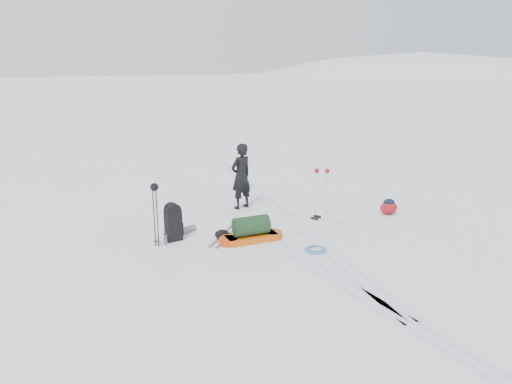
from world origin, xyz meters
TOP-DOWN VIEW (x-y plane):
  - ground at (0.00, 0.00)m, footprint 200.00×200.00m
  - snow_hill_backdrop at (62.69, 84.02)m, footprint 359.50×192.00m
  - ski_tracks at (0.61, 0.88)m, footprint 3.38×17.97m
  - skier at (0.48, 1.79)m, footprint 0.75×0.60m
  - pulk_sled at (-0.34, -0.60)m, footprint 1.52×0.53m
  - expedition_rucksack at (-1.83, 0.23)m, footprint 0.86×0.67m
  - ski_poles_black at (-2.31, 0.01)m, footprint 0.17×0.17m
  - ski_poles_silver at (2.13, 0.39)m, footprint 0.35×0.27m
  - touring_skis_grey at (-0.73, -0.04)m, footprint 1.26×1.36m
  - touring_skis_white at (1.80, 0.10)m, footprint 1.31×1.65m
  - rope_coil at (0.66, -1.72)m, footprint 0.64×0.64m
  - small_daypack at (3.73, -0.36)m, footprint 0.49×0.37m
  - thermos_pair at (-2.10, 0.07)m, footprint 0.17×0.27m
  - stuff_sack at (-0.87, -0.17)m, footprint 0.36×0.29m

SIDE VIEW (x-z plane):
  - snow_hill_backdrop at x=62.69m, z-range -150.24..12.21m
  - ground at x=0.00m, z-range 0.00..0.00m
  - ski_tracks at x=0.61m, z-range 0.00..0.01m
  - touring_skis_grey at x=-0.73m, z-range -0.02..0.04m
  - touring_skis_white at x=1.80m, z-range -0.02..0.05m
  - rope_coil at x=0.66m, z-range 0.00..0.06m
  - stuff_sack at x=-0.87m, z-range 0.00..0.21m
  - thermos_pair at x=-2.10m, z-range -0.01..0.26m
  - small_daypack at x=3.73m, z-range -0.01..0.40m
  - pulk_sled at x=-0.34m, z-range -0.07..0.51m
  - expedition_rucksack at x=-1.83m, z-range -0.03..0.84m
  - skier at x=0.48m, z-range 0.00..1.78m
  - ski_poles_silver at x=2.13m, z-range 0.41..1.64m
  - ski_poles_black at x=-2.31m, z-range 0.45..1.86m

